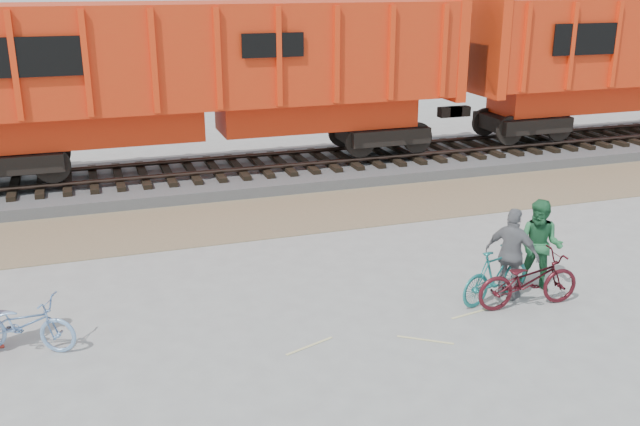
{
  "coord_description": "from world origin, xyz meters",
  "views": [
    {
      "loc": [
        -3.99,
        -10.21,
        5.49
      ],
      "look_at": [
        -0.06,
        1.5,
        1.37
      ],
      "focal_mm": 40.0,
      "sensor_mm": 36.0,
      "label": 1
    }
  ],
  "objects_px": {
    "hopper_car_center": "(208,73)",
    "person_man": "(540,245)",
    "bicycle_teal": "(496,275)",
    "bicycle_maroon": "(528,280)",
    "bicycle_blue": "(22,324)",
    "person_woman": "(512,254)"
  },
  "relations": [
    {
      "from": "bicycle_blue",
      "to": "person_man",
      "type": "distance_m",
      "value": 8.84
    },
    {
      "from": "bicycle_maroon",
      "to": "person_man",
      "type": "relative_size",
      "value": 1.11
    },
    {
      "from": "hopper_car_center",
      "to": "bicycle_blue",
      "type": "height_order",
      "value": "hopper_car_center"
    },
    {
      "from": "bicycle_teal",
      "to": "bicycle_maroon",
      "type": "distance_m",
      "value": 0.55
    },
    {
      "from": "person_man",
      "to": "bicycle_blue",
      "type": "bearing_deg",
      "value": -135.38
    },
    {
      "from": "hopper_car_center",
      "to": "bicycle_blue",
      "type": "xyz_separation_m",
      "value": [
        -4.48,
        -8.5,
        -2.56
      ]
    },
    {
      "from": "person_woman",
      "to": "bicycle_blue",
      "type": "bearing_deg",
      "value": 49.29
    },
    {
      "from": "bicycle_blue",
      "to": "person_woman",
      "type": "bearing_deg",
      "value": -70.63
    },
    {
      "from": "bicycle_blue",
      "to": "bicycle_maroon",
      "type": "distance_m",
      "value": 8.3
    },
    {
      "from": "bicycle_teal",
      "to": "person_man",
      "type": "distance_m",
      "value": 1.08
    },
    {
      "from": "bicycle_teal",
      "to": "person_man",
      "type": "bearing_deg",
      "value": -95.13
    },
    {
      "from": "person_man",
      "to": "person_woman",
      "type": "distance_m",
      "value": 0.72
    },
    {
      "from": "bicycle_teal",
      "to": "person_man",
      "type": "xyz_separation_m",
      "value": [
        1.0,
        0.2,
        0.36
      ]
    },
    {
      "from": "bicycle_teal",
      "to": "person_man",
      "type": "height_order",
      "value": "person_man"
    },
    {
      "from": "hopper_car_center",
      "to": "person_man",
      "type": "xyz_separation_m",
      "value": [
        4.33,
        -9.07,
        -2.16
      ]
    },
    {
      "from": "person_man",
      "to": "person_woman",
      "type": "bearing_deg",
      "value": -117.1
    },
    {
      "from": "hopper_car_center",
      "to": "person_woman",
      "type": "height_order",
      "value": "hopper_car_center"
    },
    {
      "from": "hopper_car_center",
      "to": "bicycle_teal",
      "type": "bearing_deg",
      "value": -70.23
    },
    {
      "from": "person_man",
      "to": "person_woman",
      "type": "height_order",
      "value": "person_man"
    },
    {
      "from": "bicycle_maroon",
      "to": "person_man",
      "type": "bearing_deg",
      "value": -42.41
    },
    {
      "from": "bicycle_blue",
      "to": "bicycle_maroon",
      "type": "xyz_separation_m",
      "value": [
        8.22,
        -1.15,
        0.05
      ]
    },
    {
      "from": "bicycle_maroon",
      "to": "person_woman",
      "type": "bearing_deg",
      "value": 17.38
    }
  ]
}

